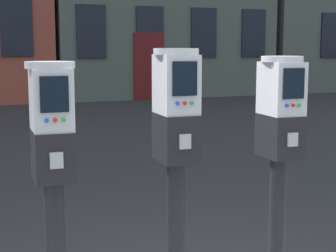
% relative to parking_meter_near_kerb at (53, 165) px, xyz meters
% --- Properties ---
extents(parking_meter_near_kerb, '(0.23, 0.26, 1.48)m').
position_rel_parking_meter_near_kerb_xyz_m(parking_meter_near_kerb, '(0.00, 0.00, 0.00)').
color(parking_meter_near_kerb, black).
rests_on(parking_meter_near_kerb, sidewalk_slab).
extents(parking_meter_twin_adjacent, '(0.23, 0.26, 1.54)m').
position_rel_parking_meter_near_kerb_xyz_m(parking_meter_twin_adjacent, '(0.60, 0.00, 0.04)').
color(parking_meter_twin_adjacent, black).
rests_on(parking_meter_twin_adjacent, sidewalk_slab).
extents(parking_meter_end_of_row, '(0.23, 0.26, 1.50)m').
position_rel_parking_meter_near_kerb_xyz_m(parking_meter_end_of_row, '(1.19, 0.00, 0.01)').
color(parking_meter_end_of_row, black).
rests_on(parking_meter_end_of_row, sidewalk_slab).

